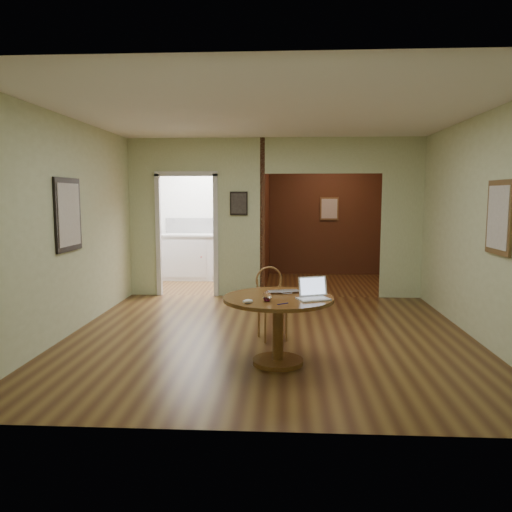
# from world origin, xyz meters

# --- Properties ---
(floor) EXTENTS (5.00, 5.00, 0.00)m
(floor) POSITION_xyz_m (0.00, 0.00, 0.00)
(floor) COLOR #412512
(floor) RESTS_ON ground
(room_shell) EXTENTS (5.20, 7.50, 5.00)m
(room_shell) POSITION_xyz_m (-0.47, 3.10, 1.29)
(room_shell) COLOR white
(room_shell) RESTS_ON ground
(dining_table) EXTENTS (1.13, 1.13, 0.71)m
(dining_table) POSITION_xyz_m (0.12, -0.99, 0.52)
(dining_table) COLOR brown
(dining_table) RESTS_ON ground
(chair) EXTENTS (0.47, 0.47, 0.87)m
(chair) POSITION_xyz_m (0.02, -0.05, 0.49)
(chair) COLOR brown
(chair) RESTS_ON ground
(open_laptop) EXTENTS (0.36, 0.36, 0.21)m
(open_laptop) POSITION_xyz_m (0.47, -1.05, 0.77)
(open_laptop) COLOR white
(open_laptop) RESTS_ON dining_table
(closed_laptop) EXTENTS (0.38, 0.29, 0.03)m
(closed_laptop) POSITION_xyz_m (0.19, -0.83, 0.72)
(closed_laptop) COLOR #AEAFB3
(closed_laptop) RESTS_ON dining_table
(mouse) EXTENTS (0.12, 0.09, 0.04)m
(mouse) POSITION_xyz_m (-0.17, -1.33, 0.73)
(mouse) COLOR white
(mouse) RESTS_ON dining_table
(wine_glass) EXTENTS (0.09, 0.09, 0.10)m
(wine_glass) POSITION_xyz_m (0.01, -1.22, 0.76)
(wine_glass) COLOR white
(wine_glass) RESTS_ON dining_table
(pen) EXTENTS (0.10, 0.08, 0.01)m
(pen) POSITION_xyz_m (0.17, -1.33, 0.71)
(pen) COLOR #0D0D5B
(pen) RESTS_ON dining_table
(kitchen_cabinet) EXTENTS (2.06, 0.60, 0.94)m
(kitchen_cabinet) POSITION_xyz_m (-1.35, 4.20, 0.47)
(kitchen_cabinet) COLOR white
(kitchen_cabinet) RESTS_ON ground
(grocery_bag) EXTENTS (0.29, 0.25, 0.27)m
(grocery_bag) POSITION_xyz_m (-0.80, 4.20, 1.08)
(grocery_bag) COLOR beige
(grocery_bag) RESTS_ON kitchen_cabinet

